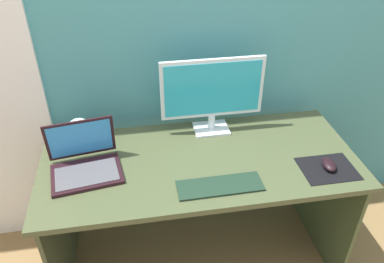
# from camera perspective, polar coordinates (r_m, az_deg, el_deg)

# --- Properties ---
(ground_plane) EXTENTS (8.00, 8.00, 0.00)m
(ground_plane) POSITION_cam_1_polar(r_m,az_deg,el_deg) (2.34, 0.96, -17.98)
(ground_plane) COLOR olive
(wall_back) EXTENTS (6.00, 0.04, 2.50)m
(wall_back) POSITION_cam_1_polar(r_m,az_deg,el_deg) (1.94, -1.00, 16.18)
(wall_back) COLOR teal
(wall_back) RESTS_ON ground_plane
(desk) EXTENTS (1.50, 0.67, 0.72)m
(desk) POSITION_cam_1_polar(r_m,az_deg,el_deg) (1.92, 1.12, -7.42)
(desk) COLOR #434C2F
(desk) RESTS_ON ground_plane
(monitor) EXTENTS (0.52, 0.14, 0.40)m
(monitor) POSITION_cam_1_polar(r_m,az_deg,el_deg) (1.92, 3.05, 5.78)
(monitor) COLOR silver
(monitor) RESTS_ON desk
(laptop) EXTENTS (0.34, 0.30, 0.22)m
(laptop) POSITION_cam_1_polar(r_m,az_deg,el_deg) (1.80, -15.66, -4.39)
(laptop) COLOR black
(laptop) RESTS_ON desk
(fishbowl) EXTENTS (0.14, 0.14, 0.14)m
(fishbowl) POSITION_cam_1_polar(r_m,az_deg,el_deg) (1.98, -16.32, -0.06)
(fishbowl) COLOR silver
(fishbowl) RESTS_ON desk
(keyboard_external) EXTENTS (0.37, 0.13, 0.01)m
(keyboard_external) POSITION_cam_1_polar(r_m,az_deg,el_deg) (1.68, 4.17, -8.06)
(keyboard_external) COLOR #1A2E21
(keyboard_external) RESTS_ON desk
(mousepad) EXTENTS (0.25, 0.20, 0.00)m
(mousepad) POSITION_cam_1_polar(r_m,az_deg,el_deg) (1.88, 19.51, -5.22)
(mousepad) COLOR black
(mousepad) RESTS_ON desk
(mouse) EXTENTS (0.07, 0.11, 0.04)m
(mouse) POSITION_cam_1_polar(r_m,az_deg,el_deg) (1.87, 19.69, -4.62)
(mouse) COLOR black
(mouse) RESTS_ON mousepad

